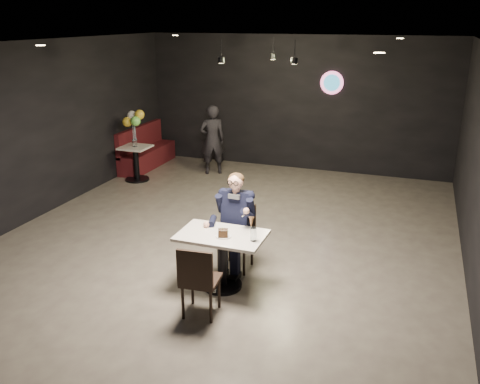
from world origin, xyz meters
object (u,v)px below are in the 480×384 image
at_px(chair_far, 237,238).
at_px(sundae_glass, 254,234).
at_px(balloon_vase, 135,143).
at_px(side_table, 136,164).
at_px(main_table, 222,261).
at_px(passerby, 212,140).
at_px(seated_man, 236,221).
at_px(booth_bench, 147,147).
at_px(chair_near, 201,279).

height_order(chair_far, sundae_glass, same).
bearing_deg(balloon_vase, side_table, 0.00).
xyz_separation_m(main_table, sundae_glass, (0.44, -0.06, 0.46)).
bearing_deg(side_table, balloon_vase, 0.00).
distance_m(chair_far, side_table, 4.62).
height_order(chair_far, passerby, passerby).
xyz_separation_m(seated_man, sundae_glass, (0.44, -0.61, 0.12)).
distance_m(balloon_vase, passerby, 1.70).
bearing_deg(booth_bench, chair_near, -55.02).
bearing_deg(booth_bench, seated_man, -47.76).
distance_m(seated_man, booth_bench, 5.55).
xyz_separation_m(booth_bench, balloon_vase, (0.30, -1.00, 0.35)).
relative_size(chair_far, chair_near, 1.00).
relative_size(chair_far, seated_man, 0.64).
bearing_deg(chair_far, balloon_vase, 137.83).
bearing_deg(booth_bench, side_table, -73.30).
bearing_deg(sundae_glass, chair_far, 126.14).
bearing_deg(chair_near, seated_man, 84.33).
bearing_deg(main_table, sundae_glass, -7.47).
bearing_deg(sundae_glass, booth_bench, 131.51).
bearing_deg(chair_far, passerby, 116.69).
bearing_deg(sundae_glass, side_table, 136.20).
height_order(sundae_glass, side_table, sundae_glass).
relative_size(chair_far, passerby, 0.60).
distance_m(main_table, sundae_glass, 0.64).
height_order(main_table, sundae_glass, sundae_glass).
height_order(seated_man, balloon_vase, seated_man).
bearing_deg(seated_man, balloon_vase, 137.83).
height_order(chair_far, side_table, chair_far).
xyz_separation_m(chair_far, chair_near, (0.00, -1.22, 0.00)).
relative_size(chair_far, sundae_glass, 5.39).
bearing_deg(seated_man, chair_near, -90.00).
height_order(chair_near, seated_man, seated_man).
relative_size(seated_man, passerby, 0.93).
distance_m(chair_far, balloon_vase, 4.64).
xyz_separation_m(chair_far, side_table, (-3.43, 3.10, -0.09)).
xyz_separation_m(main_table, booth_bench, (-3.73, 4.65, 0.10)).
distance_m(chair_near, side_table, 5.52).
relative_size(main_table, chair_far, 1.20).
bearing_deg(main_table, seated_man, 90.00).
relative_size(chair_far, booth_bench, 0.48).
distance_m(chair_far, passerby, 4.63).
bearing_deg(chair_far, chair_near, -90.00).
bearing_deg(side_table, passerby, 37.30).
bearing_deg(booth_bench, chair_far, -47.76).
bearing_deg(sundae_glass, chair_near, -125.93).
height_order(chair_far, balloon_vase, chair_far).
bearing_deg(main_table, passerby, 113.93).
xyz_separation_m(chair_near, booth_bench, (-3.73, 5.32, 0.02)).
bearing_deg(sundae_glass, passerby, 118.01).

